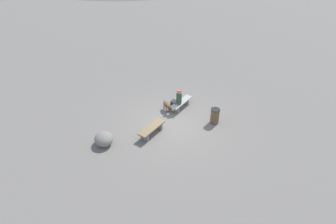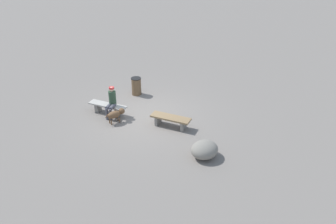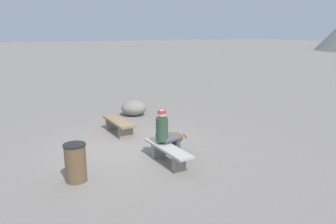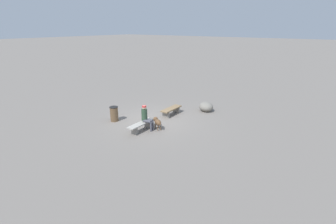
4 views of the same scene
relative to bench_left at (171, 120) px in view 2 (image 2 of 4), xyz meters
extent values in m
cube|color=gray|center=(1.35, -0.29, -0.34)|extent=(210.00, 210.00, 0.06)
cube|color=gray|center=(-0.53, -0.01, -0.13)|extent=(0.11, 0.44, 0.36)
cube|color=gray|center=(0.53, 0.01, -0.13)|extent=(0.11, 0.44, 0.36)
cube|color=#8C704C|center=(0.00, 0.00, 0.09)|extent=(1.57, 0.48, 0.07)
cube|color=gray|center=(2.31, 0.12, -0.13)|extent=(0.16, 0.30, 0.37)
cube|color=gray|center=(3.29, 0.14, -0.13)|extent=(0.16, 0.30, 0.37)
cube|color=#B2ADA3|center=(2.80, 0.13, 0.09)|extent=(1.66, 0.41, 0.06)
cylinder|color=#2D4733|center=(2.52, 0.13, 0.48)|extent=(0.29, 0.29, 0.58)
sphere|color=beige|center=(2.52, 0.13, 0.86)|extent=(0.20, 0.20, 0.20)
cylinder|color=red|center=(2.52, 0.13, 0.91)|extent=(0.21, 0.21, 0.07)
cylinder|color=#4C4C56|center=(2.58, 0.35, 0.19)|extent=(0.20, 0.44, 0.15)
cylinder|color=#4C4C56|center=(2.55, 0.56, -0.06)|extent=(0.11, 0.11, 0.50)
cylinder|color=#4C4C56|center=(2.42, 0.33, 0.19)|extent=(0.20, 0.44, 0.15)
cylinder|color=#4C4C56|center=(2.39, 0.54, -0.06)|extent=(0.11, 0.11, 0.50)
ellipsoid|color=brown|center=(2.13, 0.67, 0.06)|extent=(0.53, 0.62, 0.29)
sphere|color=brown|center=(1.96, 0.38, 0.12)|extent=(0.24, 0.24, 0.24)
cylinder|color=brown|center=(2.11, 0.48, -0.20)|extent=(0.04, 0.04, 0.22)
cylinder|color=brown|center=(1.97, 0.56, -0.20)|extent=(0.04, 0.04, 0.22)
cylinder|color=brown|center=(2.29, 0.78, -0.20)|extent=(0.04, 0.04, 0.22)
cylinder|color=brown|center=(2.15, 0.87, -0.20)|extent=(0.04, 0.04, 0.22)
cylinder|color=brown|center=(2.29, 0.95, 0.10)|extent=(0.09, 0.12, 0.15)
cylinder|color=brown|center=(2.63, -2.00, 0.09)|extent=(0.44, 0.44, 0.79)
cylinder|color=black|center=(2.63, -2.00, 0.50)|extent=(0.47, 0.47, 0.03)
ellipsoid|color=gray|center=(-1.83, 1.33, -0.02)|extent=(1.22, 1.25, 0.58)
camera|label=1|loc=(-7.78, -6.59, 7.74)|focal=28.48mm
camera|label=2|loc=(-4.44, 9.94, 6.27)|focal=34.89mm
camera|label=3|loc=(9.03, -3.47, 2.75)|focal=34.52mm
camera|label=4|loc=(11.24, 7.91, 4.69)|focal=26.38mm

